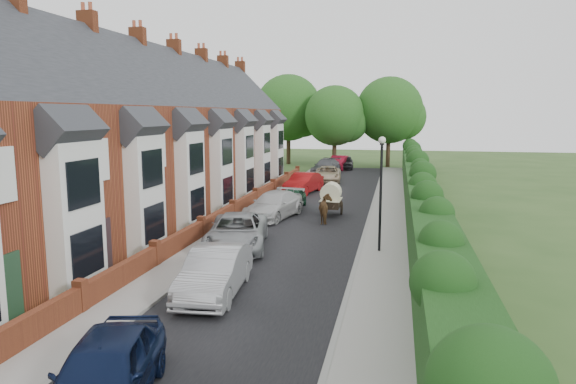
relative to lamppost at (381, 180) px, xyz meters
name	(u,v)px	position (x,y,z in m)	size (l,w,h in m)	color
ground	(285,276)	(-3.40, -4.00, -3.30)	(140.00, 140.00, 0.00)	#2D4C1E
road	(317,218)	(-3.90, 7.00, -3.29)	(6.00, 58.00, 0.02)	black
pavement_hedge_side	(387,220)	(0.20, 7.00, -3.24)	(2.20, 58.00, 0.12)	#989690
pavement_house_side	(254,215)	(-7.75, 7.00, -3.24)	(1.70, 58.00, 0.12)	#989690
kerb_hedge_side	(369,219)	(-0.85, 7.00, -3.23)	(0.18, 58.00, 0.13)	gray
kerb_house_side	(267,215)	(-6.95, 7.00, -3.23)	(0.18, 58.00, 0.13)	gray
hedge	(420,195)	(2.00, 7.00, -1.70)	(2.10, 58.00, 2.85)	#153410
terrace_row	(144,141)	(-14.27, 5.98, 1.18)	(9.05, 40.50, 11.50)	#9A4627
garden_wall_row	(233,211)	(-8.75, 6.00, -2.84)	(0.35, 40.35, 1.10)	brown
lamppost	(381,180)	(0.00, 0.00, 0.00)	(0.32, 0.32, 5.16)	black
tree_far_left	(338,117)	(-6.05, 36.08, 2.41)	(7.14, 6.80, 9.29)	#332316
tree_far_right	(393,112)	(-0.01, 38.08, 3.02)	(7.98, 7.60, 10.31)	#332316
tree_far_back	(292,109)	(-11.99, 39.08, 3.32)	(8.40, 8.00, 10.82)	#332316
car_navy	(105,372)	(-5.17, -13.44, -2.51)	(1.86, 4.63, 1.58)	black
car_silver_a	(215,272)	(-5.30, -6.48, -2.50)	(1.70, 4.86, 1.60)	#9D9EA2
car_silver_b	(237,232)	(-6.40, -0.58, -2.51)	(2.60, 5.64, 1.57)	#94979A
car_white	(274,205)	(-6.40, 6.60, -2.53)	(2.15, 5.28, 1.53)	#BEBEBE
car_green	(292,198)	(-5.98, 9.88, -2.63)	(1.58, 3.92, 1.34)	#0F341F
car_red	(304,183)	(-6.40, 16.39, -2.51)	(1.67, 4.78, 1.58)	maroon
car_beige	(328,174)	(-5.47, 23.40, -2.59)	(2.33, 5.06, 1.41)	tan
car_grey	(326,167)	(-6.37, 29.00, -2.52)	(2.18, 5.37, 1.56)	#4E5055
car_black	(345,162)	(-5.00, 34.60, -2.55)	(1.76, 4.38, 1.49)	black
horse	(326,209)	(-3.17, 5.84, -2.50)	(0.85, 1.88, 1.58)	brown
horse_cart	(331,197)	(-3.17, 7.86, -2.14)	(1.27, 2.80, 2.02)	black
car_extra_far	(339,163)	(-5.63, 33.76, -2.53)	(1.63, 4.68, 1.54)	maroon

